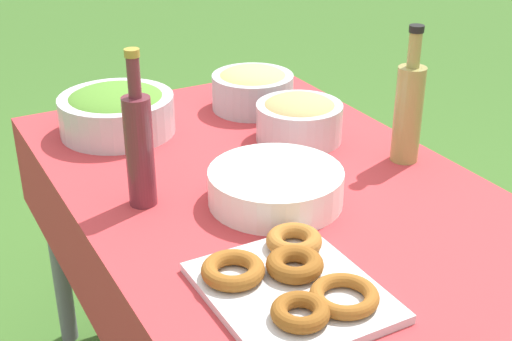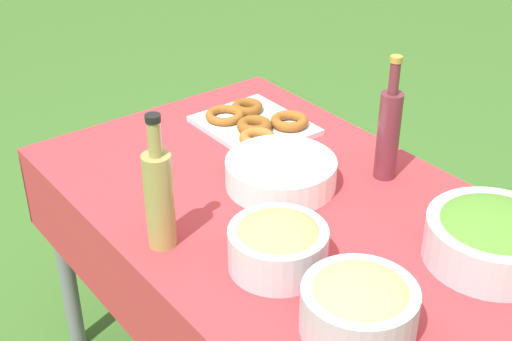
# 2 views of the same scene
# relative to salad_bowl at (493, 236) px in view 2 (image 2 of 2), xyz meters

# --- Properties ---
(picnic_table) EXTENTS (1.33, 0.85, 0.72)m
(picnic_table) POSITION_rel_salad_bowl_xyz_m (-0.44, -0.20, -0.16)
(picnic_table) COLOR #B73338
(picnic_table) RESTS_ON ground_plane
(salad_bowl) EXTENTS (0.29, 0.29, 0.12)m
(salad_bowl) POSITION_rel_salad_bowl_xyz_m (0.00, 0.00, 0.00)
(salad_bowl) COLOR silver
(salad_bowl) RESTS_ON picnic_table
(pasta_bowl) EXTENTS (0.22, 0.22, 0.12)m
(pasta_bowl) POSITION_rel_salad_bowl_xyz_m (-0.02, -0.38, -0.00)
(pasta_bowl) COLOR #B2B7BC
(pasta_bowl) RESTS_ON picnic_table
(donut_platter) EXTENTS (0.32, 0.27, 0.05)m
(donut_platter) POSITION_rel_salad_bowl_xyz_m (-0.80, -0.03, -0.04)
(donut_platter) COLOR silver
(donut_platter) RESTS_ON picnic_table
(plate_stack) EXTENTS (0.28, 0.28, 0.07)m
(plate_stack) POSITION_rel_salad_bowl_xyz_m (-0.51, -0.16, -0.02)
(plate_stack) COLOR white
(plate_stack) RESTS_ON picnic_table
(olive_oil_bottle) EXTENTS (0.06, 0.06, 0.32)m
(olive_oil_bottle) POSITION_rel_salad_bowl_xyz_m (-0.48, -0.53, 0.07)
(olive_oil_bottle) COLOR #998E4C
(olive_oil_bottle) RESTS_ON picnic_table
(wine_bottle) EXTENTS (0.06, 0.06, 0.33)m
(wine_bottle) POSITION_rel_salad_bowl_xyz_m (-0.38, 0.08, 0.07)
(wine_bottle) COLOR maroon
(wine_bottle) RESTS_ON picnic_table
(bread_bowl) EXTENTS (0.21, 0.21, 0.11)m
(bread_bowl) POSITION_rel_salad_bowl_xyz_m (-0.26, -0.38, -0.00)
(bread_bowl) COLOR silver
(bread_bowl) RESTS_ON picnic_table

